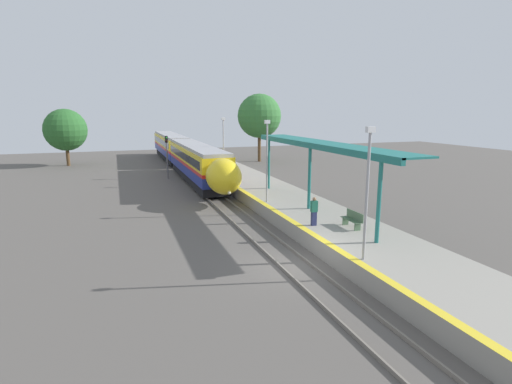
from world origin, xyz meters
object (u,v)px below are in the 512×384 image
object	(u,v)px
lamppost_near	(367,186)
railway_signal	(167,153)
train	(183,153)
lamppost_mid	(267,156)
lamppost_far	(223,143)
person_waiting	(314,211)
platform_bench	(353,219)

from	to	relation	value
lamppost_near	railway_signal	bearing A→B (deg)	99.03
train	lamppost_mid	world-z (taller)	lamppost_mid
train	lamppost_near	xyz separation A→B (m)	(2.15, -33.69, 1.91)
lamppost_far	lamppost_near	bearing A→B (deg)	-90.00
lamppost_near	lamppost_mid	distance (m)	11.54
train	railway_signal	world-z (taller)	railway_signal
railway_signal	person_waiting	bearing A→B (deg)	-78.09
person_waiting	railway_signal	xyz separation A→B (m)	(-5.00, 23.68, 1.04)
railway_signal	lamppost_near	distance (m)	29.37
platform_bench	lamppost_far	bearing A→B (deg)	96.64
platform_bench	lamppost_mid	bearing A→B (deg)	106.71
lamppost_mid	lamppost_far	world-z (taller)	same
railway_signal	lamppost_mid	xyz separation A→B (m)	(4.61, -17.44, 1.34)
lamppost_mid	lamppost_far	size ratio (longest dim) A/B	1.00
railway_signal	lamppost_far	bearing A→B (deg)	-52.02
platform_bench	lamppost_near	xyz separation A→B (m)	(-2.19, -4.23, 2.72)
train	lamppost_mid	distance (m)	22.34
lamppost_far	person_waiting	bearing A→B (deg)	-88.75
platform_bench	lamppost_mid	world-z (taller)	lamppost_mid
railway_signal	lamppost_mid	size ratio (longest dim) A/B	0.80
train	platform_bench	bearing A→B (deg)	-81.62
platform_bench	lamppost_mid	distance (m)	8.10
lamppost_near	lamppost_far	size ratio (longest dim) A/B	1.00
lamppost_mid	railway_signal	bearing A→B (deg)	104.80
platform_bench	lamppost_near	bearing A→B (deg)	-117.37
person_waiting	lamppost_mid	size ratio (longest dim) A/B	0.28
person_waiting	lamppost_far	size ratio (longest dim) A/B	0.28
person_waiting	platform_bench	bearing A→B (deg)	-30.52
person_waiting	lamppost_near	xyz separation A→B (m)	(-0.39, -5.30, 2.37)
platform_bench	lamppost_far	distance (m)	19.16
platform_bench	lamppost_far	xyz separation A→B (m)	(-2.19, 18.84, 2.72)
railway_signal	lamppost_far	distance (m)	7.61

